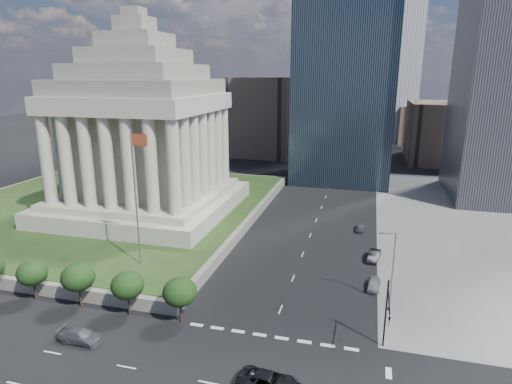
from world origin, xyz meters
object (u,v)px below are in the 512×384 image
(parked_sedan_near, at_px, (374,284))
(parked_sedan_far, at_px, (361,227))
(traffic_signal_ne, at_px, (387,312))
(suv_grey, at_px, (80,336))
(war_memorial, at_px, (141,115))
(parked_sedan_mid, at_px, (374,256))
(flagpole, at_px, (136,191))
(pickup_truck, at_px, (270,382))
(street_lamp_north, at_px, (392,264))

(parked_sedan_near, xyz_separation_m, parked_sedan_far, (-2.50, 23.12, -0.01))
(traffic_signal_ne, distance_m, suv_grey, 33.65)
(suv_grey, relative_size, parked_sedan_near, 1.26)
(war_memorial, xyz_separation_m, parked_sedan_mid, (45.50, -9.27, -20.64))
(war_memorial, bearing_deg, parked_sedan_far, 5.31)
(flagpole, distance_m, suv_grey, 20.67)
(pickup_truck, distance_m, parked_sedan_near, 25.15)
(parked_sedan_mid, bearing_deg, street_lamp_north, -72.55)
(traffic_signal_ne, bearing_deg, parked_sedan_far, 95.22)
(traffic_signal_ne, height_order, pickup_truck, traffic_signal_ne)
(traffic_signal_ne, bearing_deg, street_lamp_north, 85.81)
(traffic_signal_ne, relative_size, parked_sedan_mid, 1.73)
(suv_grey, distance_m, parked_sedan_far, 53.26)
(war_memorial, distance_m, pickup_truck, 59.27)
(flagpole, distance_m, street_lamp_north, 35.95)
(street_lamp_north, height_order, parked_sedan_far, street_lamp_north)
(war_memorial, xyz_separation_m, traffic_signal_ne, (46.50, -34.30, -16.15))
(war_memorial, relative_size, street_lamp_north, 3.90)
(suv_grey, bearing_deg, parked_sedan_far, -32.16)
(flagpole, relative_size, pickup_truck, 3.25)
(traffic_signal_ne, bearing_deg, parked_sedan_mid, 92.29)
(pickup_truck, bearing_deg, flagpole, 57.10)
(flagpole, height_order, traffic_signal_ne, flagpole)
(pickup_truck, distance_m, parked_sedan_far, 46.92)
(war_memorial, bearing_deg, pickup_truck, -49.69)
(war_memorial, relative_size, traffic_signal_ne, 4.88)
(parked_sedan_near, height_order, parked_sedan_far, parked_sedan_near)
(traffic_signal_ne, relative_size, street_lamp_north, 0.80)
(traffic_signal_ne, bearing_deg, parked_sedan_near, 93.77)
(parked_sedan_mid, height_order, parked_sedan_far, parked_sedan_mid)
(parked_sedan_far, bearing_deg, pickup_truck, -91.41)
(pickup_truck, bearing_deg, street_lamp_north, -25.56)
(street_lamp_north, xyz_separation_m, pickup_truck, (-11.37, -19.40, -4.81))
(street_lamp_north, distance_m, parked_sedan_far, 27.79)
(pickup_truck, relative_size, parked_sedan_near, 1.50)
(war_memorial, bearing_deg, flagpole, -63.11)
(flagpole, height_order, parked_sedan_far, flagpole)
(street_lamp_north, xyz_separation_m, suv_grey, (-33.60, -17.50, -4.91))
(traffic_signal_ne, xyz_separation_m, parked_sedan_mid, (-1.00, 25.04, -4.49))
(flagpole, relative_size, parked_sedan_near, 4.88)
(flagpole, relative_size, parked_sedan_far, 4.96)
(suv_grey, bearing_deg, war_memorial, 19.91)
(street_lamp_north, distance_m, pickup_truck, 22.99)
(pickup_truck, relative_size, suv_grey, 1.19)
(flagpole, relative_size, street_lamp_north, 2.00)
(street_lamp_north, relative_size, parked_sedan_mid, 2.16)
(suv_grey, bearing_deg, pickup_truck, -93.71)
(war_memorial, distance_m, flagpole, 28.16)
(street_lamp_north, bearing_deg, war_memorial, 154.08)
(suv_grey, height_order, parked_sedan_mid, parked_sedan_mid)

